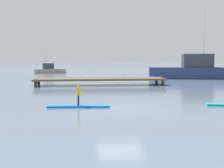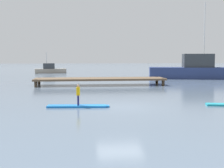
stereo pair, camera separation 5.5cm
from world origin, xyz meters
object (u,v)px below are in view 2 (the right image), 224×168
Objects in this scene: paddleboard_near at (78,106)px; paddler_child_solo at (78,94)px; motor_boat_small_navy at (50,70)px; fishing_boat_white_large at (194,70)px.

paddler_child_solo is at bearing 61.18° from paddleboard_near.
motor_boat_small_navy is at bearing 97.34° from paddler_child_solo.
fishing_boat_white_large is at bearing 55.23° from paddler_child_solo.
motor_boat_small_navy is at bearing 97.32° from paddleboard_near.
paddleboard_near is at bearing -124.77° from fishing_boat_white_large.
paddler_child_solo is at bearing -124.77° from fishing_boat_white_large.
paddler_child_solo reaches higher than paddleboard_near.
motor_boat_small_navy is (-4.75, 36.92, 0.54)m from paddleboard_near.
motor_boat_small_navy reaches higher than paddleboard_near.
paddler_child_solo is (0.01, 0.01, 0.69)m from paddleboard_near.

